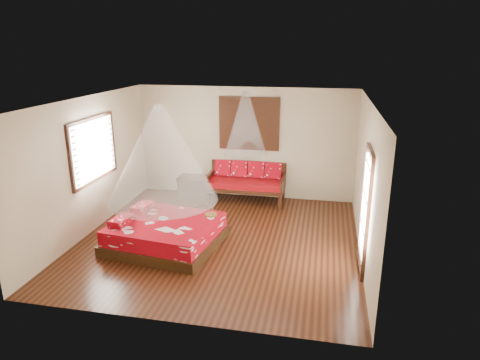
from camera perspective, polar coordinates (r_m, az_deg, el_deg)
room at (r=8.25m, az=-2.90°, el=0.85°), size 5.54×5.54×2.84m
bed at (r=8.56m, az=-9.96°, el=-6.99°), size 2.21×2.05×0.63m
daybed at (r=10.71m, az=0.85°, el=-0.07°), size 1.93×0.86×0.98m
storage_chest at (r=11.19m, az=-6.24°, el=-0.82°), size 0.75×0.55×0.52m
shutter_panel at (r=10.70m, az=1.21°, el=7.50°), size 1.52×0.06×1.32m
window_left at (r=9.37m, az=-18.93°, el=3.85°), size 0.10×1.74×1.34m
glazed_door at (r=7.59m, az=16.32°, el=-4.03°), size 0.08×1.02×2.16m
wine_tray at (r=8.62m, az=-3.91°, el=-4.35°), size 0.26×0.26×0.21m
mosquito_net_main at (r=8.03m, az=-10.45°, el=3.44°), size 2.07×2.07×1.80m
mosquito_net_daybed at (r=10.23m, az=0.75°, el=7.61°), size 1.01×1.01×1.50m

